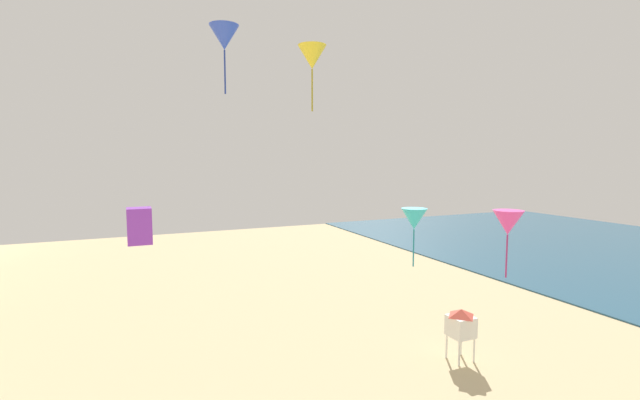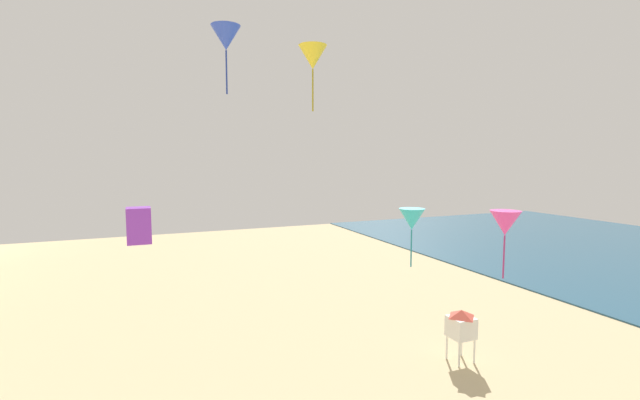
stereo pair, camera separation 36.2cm
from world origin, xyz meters
The scene contains 6 objects.
lifeguard_stand centered at (11.59, 16.65, 1.84)m, with size 1.10×1.10×2.55m.
kite_magenta_delta centered at (8.28, 10.99, 7.73)m, with size 0.97×0.97×2.21m.
kite_yellow_delta centered at (6.36, 22.77, 15.19)m, with size 1.53×1.53×3.49m.
kite_blue_delta centered at (2.57, 27.13, 16.88)m, with size 1.75×1.75×3.98m.
kite_purple_box centered at (-2.56, 19.53, 7.09)m, with size 0.93×0.93×1.46m.
kite_cyan_delta centered at (6.71, 13.88, 7.57)m, with size 0.96×0.96×2.18m.
Camera 2 is at (-2.56, 0.50, 9.80)m, focal length 24.53 mm.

